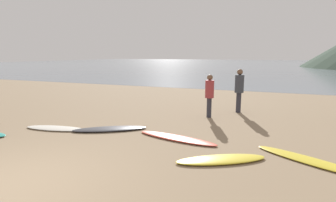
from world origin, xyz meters
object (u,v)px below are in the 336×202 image
at_px(surfboard_6, 221,159).
at_px(person_1, 209,92).
at_px(surfboard_4, 110,129).
at_px(surfboard_5, 177,138).
at_px(surfboard_3, 55,128).
at_px(surfboard_7, 313,161).
at_px(person_2, 239,87).

distance_m(surfboard_6, person_1, 4.23).
bearing_deg(surfboard_4, surfboard_6, -49.45).
height_order(surfboard_5, surfboard_6, surfboard_6).
xyz_separation_m(surfboard_5, person_1, (0.25, 2.88, 0.90)).
bearing_deg(surfboard_3, surfboard_5, -2.88).
bearing_deg(surfboard_6, surfboard_5, 112.14).
bearing_deg(surfboard_7, surfboard_4, -157.40).
bearing_deg(surfboard_5, person_1, 95.97).
xyz_separation_m(surfboard_5, person_2, (1.16, 4.15, 0.99)).
relative_size(surfboard_4, surfboard_5, 0.93).
relative_size(surfboard_5, person_1, 1.52).
xyz_separation_m(surfboard_4, surfboard_5, (2.21, -0.08, -0.01)).
distance_m(surfboard_3, surfboard_6, 5.32).
distance_m(surfboard_6, person_2, 5.33).
relative_size(surfboard_4, person_1, 1.42).
bearing_deg(surfboard_5, surfboard_6, -26.39).
distance_m(surfboard_3, person_1, 5.37).
height_order(surfboard_7, person_2, person_2).
bearing_deg(surfboard_6, surfboard_7, -11.75).
bearing_deg(surfboard_7, person_2, 142.91).
relative_size(surfboard_3, person_2, 1.14).
xyz_separation_m(surfboard_4, person_2, (3.37, 4.07, 0.98)).
bearing_deg(person_1, surfboard_5, -127.83).
xyz_separation_m(surfboard_3, surfboard_4, (1.65, 0.53, 0.01)).
height_order(surfboard_5, surfboard_7, surfboard_5).
distance_m(surfboard_5, surfboard_6, 1.79).
height_order(surfboard_4, surfboard_5, surfboard_4).
bearing_deg(person_1, surfboard_7, -80.55).
height_order(surfboard_3, surfboard_5, surfboard_5).
distance_m(surfboard_7, person_1, 4.59).
distance_m(surfboard_3, person_2, 6.88).
bearing_deg(person_1, person_2, 21.59).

